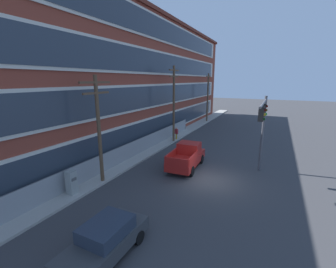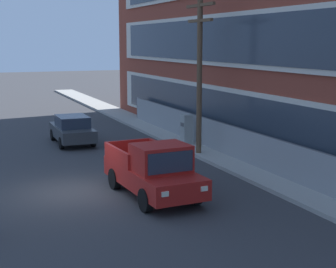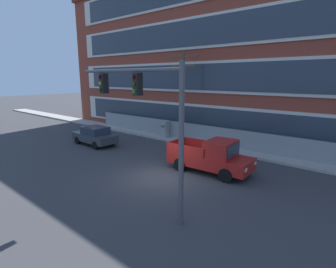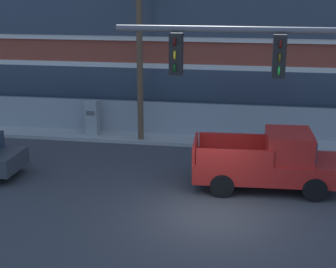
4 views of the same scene
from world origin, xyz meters
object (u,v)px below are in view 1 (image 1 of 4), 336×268
object	(u,v)px
sedan_dark_grey	(105,240)
pickup_truck_red	(187,157)
electrical_cabinet	(72,183)
traffic_signal_mast	(263,122)
utility_pole_far_east	(208,96)
utility_pole_near_corner	(99,125)
utility_pole_midblock	(174,101)
pedestrian_near_cabinet	(176,133)

from	to	relation	value
sedan_dark_grey	pickup_truck_red	bearing A→B (deg)	2.94
pickup_truck_red	sedan_dark_grey	distance (m)	11.01
sedan_dark_grey	electrical_cabinet	xyz separation A→B (m)	(3.10, 5.50, 0.06)
traffic_signal_mast	pickup_truck_red	bearing A→B (deg)	93.52
traffic_signal_mast	utility_pole_far_east	distance (m)	23.85
utility_pole_near_corner	utility_pole_midblock	size ratio (longest dim) A/B	0.86
traffic_signal_mast	pedestrian_near_cabinet	bearing A→B (deg)	53.98
sedan_dark_grey	utility_pole_near_corner	world-z (taller)	utility_pole_near_corner
utility_pole_far_east	pedestrian_near_cabinet	size ratio (longest dim) A/B	5.02
pedestrian_near_cabinet	electrical_cabinet	bearing A→B (deg)	177.96
pickup_truck_red	utility_pole_far_east	bearing A→B (deg)	11.94
pickup_truck_red	utility_pole_near_corner	distance (m)	7.90
utility_pole_far_east	utility_pole_midblock	bearing A→B (deg)	-179.10
pickup_truck_red	sedan_dark_grey	size ratio (longest dim) A/B	1.21
sedan_dark_grey	pedestrian_near_cabinet	world-z (taller)	pedestrian_near_cabinet
traffic_signal_mast	pedestrian_near_cabinet	world-z (taller)	traffic_signal_mast
utility_pole_near_corner	pickup_truck_red	bearing A→B (deg)	-39.11
traffic_signal_mast	sedan_dark_grey	world-z (taller)	traffic_signal_mast
pickup_truck_red	utility_pole_near_corner	world-z (taller)	utility_pole_near_corner
traffic_signal_mast	utility_pole_near_corner	xyz separation A→B (m)	(-5.88, 10.21, -0.05)
traffic_signal_mast	pedestrian_near_cabinet	size ratio (longest dim) A/B	3.66
sedan_dark_grey	traffic_signal_mast	bearing A→B (deg)	-24.43
utility_pole_near_corner	utility_pole_midblock	distance (m)	12.41
sedan_dark_grey	electrical_cabinet	distance (m)	6.31
utility_pole_near_corner	utility_pole_far_east	distance (m)	27.37
pickup_truck_red	pedestrian_near_cabinet	size ratio (longest dim) A/B	3.04
sedan_dark_grey	utility_pole_near_corner	bearing A→B (deg)	42.81
sedan_dark_grey	utility_pole_far_east	world-z (taller)	utility_pole_far_east
utility_pole_far_east	electrical_cabinet	bearing A→B (deg)	179.39
sedan_dark_grey	utility_pole_near_corner	size ratio (longest dim) A/B	0.55
sedan_dark_grey	utility_pole_far_east	bearing A→B (deg)	8.97
electrical_cabinet	traffic_signal_mast	bearing A→B (deg)	-52.26
traffic_signal_mast	electrical_cabinet	xyz separation A→B (m)	(-8.24, 10.65, -3.55)
sedan_dark_grey	utility_pole_midblock	xyz separation A→B (m)	(17.85, 4.95, 4.15)
traffic_signal_mast	pickup_truck_red	size ratio (longest dim) A/B	1.20
pickup_truck_red	utility_pole_near_corner	xyz separation A→B (m)	(-5.53, 4.50, 3.40)
traffic_signal_mast	utility_pole_near_corner	bearing A→B (deg)	119.94
electrical_cabinet	pedestrian_near_cabinet	xyz separation A→B (m)	(15.58, -0.56, 0.12)
pickup_truck_red	electrical_cabinet	world-z (taller)	pickup_truck_red
utility_pole_near_corner	electrical_cabinet	distance (m)	4.25
utility_pole_midblock	utility_pole_far_east	distance (m)	14.98
electrical_cabinet	pedestrian_near_cabinet	bearing A→B (deg)	-2.04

